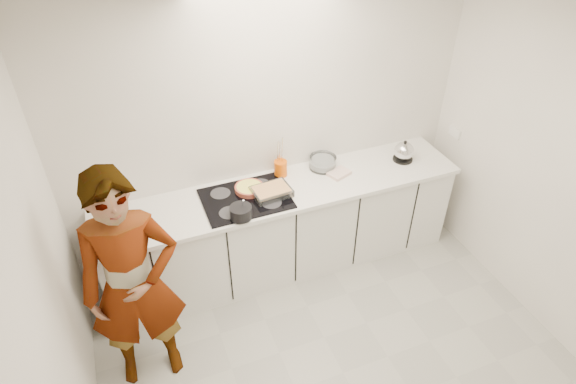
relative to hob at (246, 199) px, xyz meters
name	(u,v)px	position (x,y,z in m)	size (l,w,h in m)	color
floor	(343,373)	(0.35, -1.26, -0.92)	(3.60, 3.20, 0.00)	#ACACA2
ceiling	(382,46)	(0.35, -1.26, 1.68)	(3.60, 3.20, 0.00)	white
wall_back	(270,132)	(0.35, 0.34, 0.38)	(3.60, 0.00, 2.60)	white
wall_left	(44,343)	(-1.45, -1.26, 0.38)	(0.00, 3.20, 2.60)	white
wall_right	(574,188)	(2.15, -1.24, 0.38)	(0.02, 3.20, 2.60)	white
base_cabinets	(284,230)	(0.35, 0.02, -0.48)	(3.20, 0.58, 0.87)	silver
countertop	(284,191)	(0.35, 0.02, -0.03)	(3.24, 0.64, 0.04)	white
hob	(246,199)	(0.00, 0.00, 0.00)	(0.72, 0.54, 0.01)	black
tart_dish	(249,188)	(0.06, 0.09, 0.03)	(0.26, 0.26, 0.04)	#B34D38
saucepan	(241,212)	(-0.11, -0.23, 0.06)	(0.20, 0.20, 0.17)	black
baking_dish	(271,191)	(0.22, -0.03, 0.04)	(0.34, 0.26, 0.06)	silver
mixing_bowl	(323,163)	(0.80, 0.20, 0.05)	(0.26, 0.26, 0.11)	silver
tea_towel	(339,173)	(0.89, 0.04, 0.01)	(0.19, 0.14, 0.03)	white
kettle	(404,152)	(1.56, 0.04, 0.08)	(0.24, 0.24, 0.21)	black
utensil_crock	(281,168)	(0.40, 0.23, 0.07)	(0.12, 0.12, 0.14)	#E45803
cook	(133,286)	(-1.00, -0.65, 0.00)	(0.67, 0.44, 1.84)	silver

